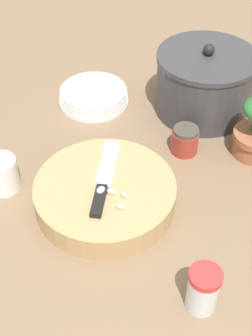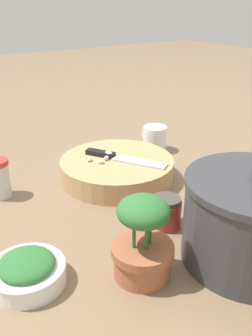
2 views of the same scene
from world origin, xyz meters
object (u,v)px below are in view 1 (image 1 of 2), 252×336
object	(u,v)px
cutting_board	(105,194)
spice_jar	(203,290)
coffee_mug	(1,175)
plate_stack	(94,96)
chef_knife	(104,181)
garlic_cloves	(106,193)
honey_jar	(185,140)
stock_pot	(204,83)

from	to	relation	value
cutting_board	spice_jar	bearing A→B (deg)	-15.33
coffee_mug	plate_stack	distance (m)	0.37
chef_knife	coffee_mug	bearing A→B (deg)	177.67
cutting_board	plate_stack	world-z (taller)	cutting_board
cutting_board	garlic_cloves	distance (m)	0.05
chef_knife	honey_jar	bearing A→B (deg)	49.00
cutting_board	stock_pot	world-z (taller)	stock_pot
stock_pot	cutting_board	bearing A→B (deg)	-87.38
coffee_mug	plate_stack	world-z (taller)	coffee_mug
honey_jar	spice_jar	bearing A→B (deg)	-52.40
garlic_cloves	spice_jar	distance (m)	0.27
garlic_cloves	stock_pot	xyz separation A→B (m)	(-0.04, 0.43, 0.02)
spice_jar	cutting_board	bearing A→B (deg)	164.67
spice_jar	coffee_mug	xyz separation A→B (m)	(-0.49, -0.03, -0.01)
honey_jar	stock_pot	distance (m)	0.18
honey_jar	plate_stack	bearing A→B (deg)	177.41
chef_knife	stock_pot	size ratio (longest dim) A/B	0.83
garlic_cloves	spice_jar	size ratio (longest dim) A/B	0.85
spice_jar	stock_pot	distance (m)	0.58
honey_jar	cutting_board	bearing A→B (deg)	-98.43
chef_knife	spice_jar	distance (m)	0.30
chef_knife	spice_jar	xyz separation A→B (m)	(0.29, -0.08, -0.01)
cutting_board	spice_jar	xyz separation A→B (m)	(0.28, -0.08, 0.02)
chef_knife	stock_pot	distance (m)	0.41
chef_knife	garlic_cloves	bearing A→B (deg)	-73.10
garlic_cloves	honey_jar	size ratio (longest dim) A/B	1.21
coffee_mug	honey_jar	bearing A→B (deg)	55.24
garlic_cloves	coffee_mug	distance (m)	0.24
stock_pot	coffee_mug	bearing A→B (deg)	-109.93
chef_knife	plate_stack	world-z (taller)	chef_knife
plate_stack	stock_pot	bearing A→B (deg)	32.45
garlic_cloves	coffee_mug	world-z (taller)	coffee_mug
cutting_board	coffee_mug	xyz separation A→B (m)	(-0.21, -0.10, 0.01)
coffee_mug	stock_pot	distance (m)	0.55
garlic_cloves	stock_pot	distance (m)	0.43
coffee_mug	cutting_board	bearing A→B (deg)	26.78
stock_pot	honey_jar	bearing A→B (deg)	-71.73
garlic_cloves	honey_jar	bearing A→B (deg)	86.84
spice_jar	garlic_cloves	bearing A→B (deg)	167.66
garlic_cloves	plate_stack	distance (m)	0.40
cutting_board	honey_jar	distance (m)	0.25
spice_jar	honey_jar	distance (m)	0.41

